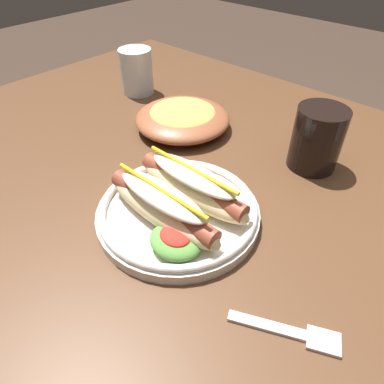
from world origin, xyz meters
TOP-DOWN VIEW (x-y plane):
  - ground_plane at (0.00, 0.00)m, footprint 8.00×8.00m
  - dining_table at (0.00, 0.00)m, footprint 1.22×0.98m
  - hot_dog_plate at (0.05, -0.06)m, footprint 0.24×0.24m
  - fork at (0.26, -0.10)m, footprint 0.12×0.07m
  - soda_cup at (0.13, 0.19)m, footprint 0.08×0.08m
  - extra_cup at (-0.33, 0.19)m, footprint 0.07×0.07m
  - side_bowl at (-0.13, 0.14)m, footprint 0.19×0.19m

SIDE VIEW (x-z plane):
  - ground_plane at x=0.00m, z-range 0.00..0.00m
  - dining_table at x=0.00m, z-range 0.27..1.01m
  - fork at x=0.26m, z-range 0.74..0.74m
  - side_bowl at x=-0.13m, z-range 0.74..0.79m
  - hot_dog_plate at x=0.05m, z-range 0.73..0.80m
  - extra_cup at x=-0.33m, z-range 0.74..0.84m
  - soda_cup at x=0.13m, z-range 0.74..0.85m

